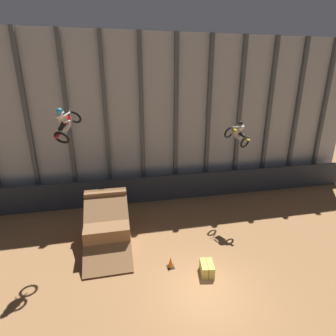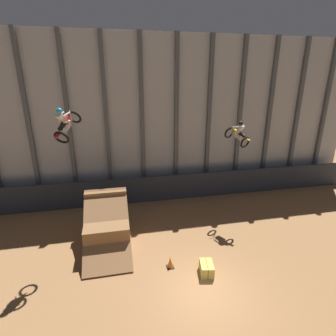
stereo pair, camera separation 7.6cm
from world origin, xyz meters
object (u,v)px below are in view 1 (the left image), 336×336
hay_bale_trackside (207,268)px  rider_bike_right_air (238,134)px  rider_bike_left_air (66,124)px  traffic_cone_near_ramp (171,262)px  dirt_ramp (107,226)px

hay_bale_trackside → rider_bike_right_air: bearing=54.6°
rider_bike_left_air → hay_bale_trackside: (6.04, -3.20, -6.59)m
rider_bike_right_air → traffic_cone_near_ramp: rider_bike_right_air is taller
rider_bike_left_air → dirt_ramp: bearing=44.8°
dirt_ramp → traffic_cone_near_ramp: 4.24m
traffic_cone_near_ramp → hay_bale_trackside: (1.60, -0.78, -0.00)m
rider_bike_left_air → traffic_cone_near_ramp: (4.44, -2.42, -6.59)m
hay_bale_trackside → rider_bike_left_air: bearing=152.1°
rider_bike_right_air → rider_bike_left_air: bearing=169.4°
dirt_ramp → rider_bike_right_air: 9.53m
rider_bike_right_air → traffic_cone_near_ramp: size_ratio=3.23×
rider_bike_left_air → rider_bike_right_air: size_ratio=0.97×
dirt_ramp → rider_bike_right_air: (8.21, 1.38, 4.62)m
rider_bike_left_air → traffic_cone_near_ramp: rider_bike_left_air is taller
rider_bike_left_air → traffic_cone_near_ramp: 8.31m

